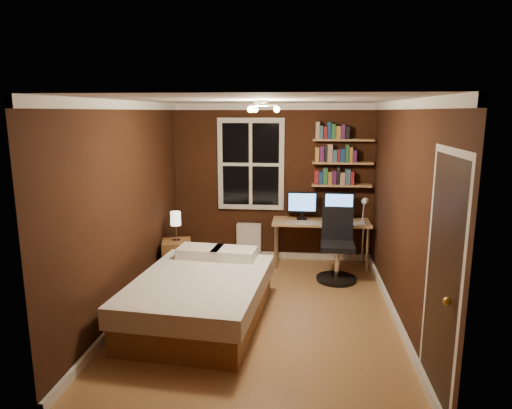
# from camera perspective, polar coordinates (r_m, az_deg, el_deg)

# --- Properties ---
(floor) EXTENTS (4.20, 4.20, 0.00)m
(floor) POSITION_cam_1_polar(r_m,az_deg,el_deg) (5.68, 0.63, -13.19)
(floor) COLOR olive
(floor) RESTS_ON ground
(wall_back) EXTENTS (3.20, 0.04, 2.50)m
(wall_back) POSITION_cam_1_polar(r_m,az_deg,el_deg) (7.34, 2.11, 2.72)
(wall_back) COLOR black
(wall_back) RESTS_ON ground
(wall_left) EXTENTS (0.04, 4.20, 2.50)m
(wall_left) POSITION_cam_1_polar(r_m,az_deg,el_deg) (5.65, -15.74, -0.40)
(wall_left) COLOR black
(wall_left) RESTS_ON ground
(wall_right) EXTENTS (0.04, 4.20, 2.50)m
(wall_right) POSITION_cam_1_polar(r_m,az_deg,el_deg) (5.38, 17.88, -1.10)
(wall_right) COLOR black
(wall_right) RESTS_ON ground
(ceiling) EXTENTS (3.20, 4.20, 0.02)m
(ceiling) POSITION_cam_1_polar(r_m,az_deg,el_deg) (5.16, 0.69, 12.92)
(ceiling) COLOR white
(ceiling) RESTS_ON wall_back
(window) EXTENTS (1.06, 0.06, 1.46)m
(window) POSITION_cam_1_polar(r_m,az_deg,el_deg) (7.29, -0.65, 5.05)
(window) COLOR silver
(window) RESTS_ON wall_back
(door) EXTENTS (0.03, 0.82, 2.05)m
(door) POSITION_cam_1_polar(r_m,az_deg,el_deg) (4.00, 22.14, -9.11)
(door) COLOR black
(door) RESTS_ON ground
(door_knob) EXTENTS (0.06, 0.06, 0.06)m
(door_knob) POSITION_cam_1_polar(r_m,az_deg,el_deg) (3.73, 22.81, -11.08)
(door_knob) COLOR gold
(door_knob) RESTS_ON door
(ceiling_fixture) EXTENTS (0.44, 0.44, 0.18)m
(ceiling_fixture) POSITION_cam_1_polar(r_m,az_deg,el_deg) (5.06, 0.58, 11.81)
(ceiling_fixture) COLOR beige
(ceiling_fixture) RESTS_ON ceiling
(bookshelf_lower) EXTENTS (0.92, 0.22, 0.03)m
(bookshelf_lower) POSITION_cam_1_polar(r_m,az_deg,el_deg) (7.23, 10.62, 2.40)
(bookshelf_lower) COLOR tan
(bookshelf_lower) RESTS_ON wall_back
(books_row_lower) EXTENTS (0.54, 0.16, 0.23)m
(books_row_lower) POSITION_cam_1_polar(r_m,az_deg,el_deg) (7.21, 10.66, 3.42)
(books_row_lower) COLOR maroon
(books_row_lower) RESTS_ON bookshelf_lower
(bookshelf_middle) EXTENTS (0.92, 0.22, 0.03)m
(bookshelf_middle) POSITION_cam_1_polar(r_m,az_deg,el_deg) (7.19, 10.73, 5.15)
(bookshelf_middle) COLOR tan
(bookshelf_middle) RESTS_ON wall_back
(books_row_middle) EXTENTS (0.60, 0.16, 0.23)m
(books_row_middle) POSITION_cam_1_polar(r_m,az_deg,el_deg) (7.17, 10.77, 6.18)
(books_row_middle) COLOR navy
(books_row_middle) RESTS_ON bookshelf_middle
(bookshelf_upper) EXTENTS (0.92, 0.22, 0.03)m
(bookshelf_upper) POSITION_cam_1_polar(r_m,az_deg,el_deg) (7.16, 10.83, 7.94)
(bookshelf_upper) COLOR tan
(bookshelf_upper) RESTS_ON wall_back
(books_row_upper) EXTENTS (0.48, 0.16, 0.23)m
(books_row_upper) POSITION_cam_1_polar(r_m,az_deg,el_deg) (7.15, 10.87, 8.98)
(books_row_upper) COLOR #296136
(books_row_upper) RESTS_ON bookshelf_upper
(bed) EXTENTS (1.58, 2.07, 0.66)m
(bed) POSITION_cam_1_polar(r_m,az_deg,el_deg) (5.38, -6.92, -11.44)
(bed) COLOR brown
(bed) RESTS_ON ground
(nightstand) EXTENTS (0.51, 0.51, 0.52)m
(nightstand) POSITION_cam_1_polar(r_m,az_deg,el_deg) (6.87, -9.84, -6.57)
(nightstand) COLOR brown
(nightstand) RESTS_ON ground
(bedside_lamp) EXTENTS (0.15, 0.15, 0.44)m
(bedside_lamp) POSITION_cam_1_polar(r_m,az_deg,el_deg) (6.74, -9.98, -2.71)
(bedside_lamp) COLOR beige
(bedside_lamp) RESTS_ON nightstand
(radiator) EXTENTS (0.39, 0.14, 0.59)m
(radiator) POSITION_cam_1_polar(r_m,az_deg,el_deg) (7.47, -0.87, -4.62)
(radiator) COLOR silver
(radiator) RESTS_ON ground
(desk) EXTENTS (1.50, 0.56, 0.71)m
(desk) POSITION_cam_1_polar(r_m,az_deg,el_deg) (7.16, 8.11, -2.52)
(desk) COLOR tan
(desk) RESTS_ON ground
(monitor_left) EXTENTS (0.47, 0.12, 0.44)m
(monitor_left) POSITION_cam_1_polar(r_m,az_deg,el_deg) (7.16, 5.78, -0.14)
(monitor_left) COLOR black
(monitor_left) RESTS_ON desk
(monitor_right) EXTENTS (0.47, 0.12, 0.44)m
(monitor_right) POSITION_cam_1_polar(r_m,az_deg,el_deg) (7.18, 10.31, -0.23)
(monitor_right) COLOR black
(monitor_right) RESTS_ON desk
(desk_lamp) EXTENTS (0.14, 0.32, 0.44)m
(desk_lamp) POSITION_cam_1_polar(r_m,az_deg,el_deg) (7.00, 13.36, -0.68)
(desk_lamp) COLOR silver
(desk_lamp) RESTS_ON desk
(office_chair) EXTENTS (0.57, 0.57, 1.04)m
(office_chair) POSITION_cam_1_polar(r_m,az_deg,el_deg) (6.64, 10.09, -5.96)
(office_chair) COLOR black
(office_chair) RESTS_ON ground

